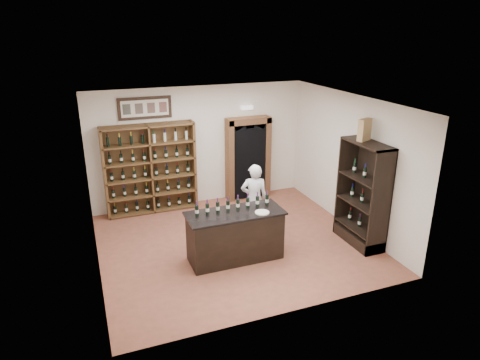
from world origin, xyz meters
The scene contains 22 objects.
floor centered at (0.00, 0.00, 0.00)m, with size 5.50×5.50×0.00m, color brown.
ceiling centered at (0.00, 0.00, 3.00)m, with size 5.50×5.50×0.00m, color white.
wall_back centered at (0.00, 2.50, 1.50)m, with size 5.50×0.04×3.00m, color silver.
wall_left centered at (-2.75, 0.00, 1.50)m, with size 0.04×5.00×3.00m, color silver.
wall_right centered at (2.75, 0.00, 1.50)m, with size 0.04×5.00×3.00m, color silver.
wine_shelf centered at (-1.30, 2.33, 1.10)m, with size 2.20×0.38×2.20m.
framed_picture centered at (-1.30, 2.47, 2.55)m, with size 1.25×0.04×0.52m, color black.
arched_doorway centered at (1.25, 2.33, 1.14)m, with size 1.17×0.35×2.17m.
emergency_light centered at (1.25, 2.42, 2.40)m, with size 0.30×0.10×0.10m, color white.
tasting_counter centered at (-0.20, -0.60, 0.49)m, with size 1.88×0.78×1.00m.
counter_bottle_0 centered at (-0.92, -0.48, 1.11)m, with size 0.07×0.07×0.30m.
counter_bottle_1 centered at (-0.71, -0.48, 1.11)m, with size 0.07×0.07×0.30m.
counter_bottle_2 centered at (-0.51, -0.48, 1.11)m, with size 0.07×0.07×0.30m.
counter_bottle_3 centered at (-0.30, -0.48, 1.11)m, with size 0.07×0.07×0.30m.
counter_bottle_4 centered at (-0.10, -0.48, 1.11)m, with size 0.07×0.07×0.30m.
counter_bottle_5 centered at (0.11, -0.48, 1.11)m, with size 0.07×0.07×0.30m.
counter_bottle_6 centered at (0.31, -0.48, 1.11)m, with size 0.07×0.07×0.30m.
counter_bottle_7 centered at (0.52, -0.48, 1.11)m, with size 0.07×0.07×0.30m.
side_cabinet centered at (2.52, -0.90, 0.75)m, with size 0.48×1.20×2.20m.
shopkeeper centered at (0.59, 0.33, 0.80)m, with size 0.58×0.38×1.59m, color silver.
plate centered at (0.27, -0.81, 1.01)m, with size 0.27×0.27×0.02m, color beige.
wine_crate centered at (2.49, -0.75, 2.42)m, with size 0.31×0.13×0.44m, color tan.
Camera 1 is at (-2.79, -7.61, 4.38)m, focal length 32.00 mm.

